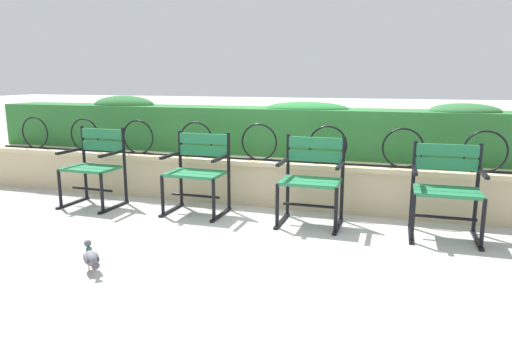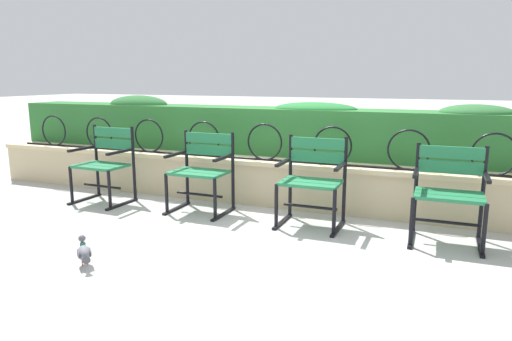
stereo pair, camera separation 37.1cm
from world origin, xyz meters
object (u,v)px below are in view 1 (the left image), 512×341
(park_chair_centre_right, at_px, (312,177))
(pigeon_near_chairs, at_px, (91,258))
(park_chair_centre_left, at_px, (198,170))
(park_chair_leftmost, at_px, (95,165))
(park_chair_rightmost, at_px, (446,187))

(park_chair_centre_right, relative_size, pigeon_near_chairs, 3.64)
(park_chair_centre_left, relative_size, pigeon_near_chairs, 3.59)
(park_chair_leftmost, height_order, park_chair_centre_right, park_chair_leftmost)
(pigeon_near_chairs, bearing_deg, park_chair_centre_left, 86.26)
(park_chair_centre_right, bearing_deg, park_chair_leftmost, -178.78)
(park_chair_leftmost, distance_m, park_chair_rightmost, 3.73)
(park_chair_rightmost, bearing_deg, pigeon_near_chairs, -147.49)
(park_chair_leftmost, height_order, park_chair_rightmost, park_chair_leftmost)
(park_chair_centre_left, bearing_deg, park_chair_rightmost, -1.45)
(park_chair_leftmost, distance_m, park_chair_centre_right, 2.48)
(park_chair_centre_right, relative_size, park_chair_rightmost, 1.02)
(park_chair_rightmost, distance_m, pigeon_near_chairs, 3.10)
(park_chair_leftmost, xyz_separation_m, park_chair_centre_left, (1.24, 0.08, -0.00))
(park_chair_centre_left, xyz_separation_m, park_chair_centre_right, (1.24, -0.02, 0.00))
(park_chair_centre_right, distance_m, pigeon_near_chairs, 2.20)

